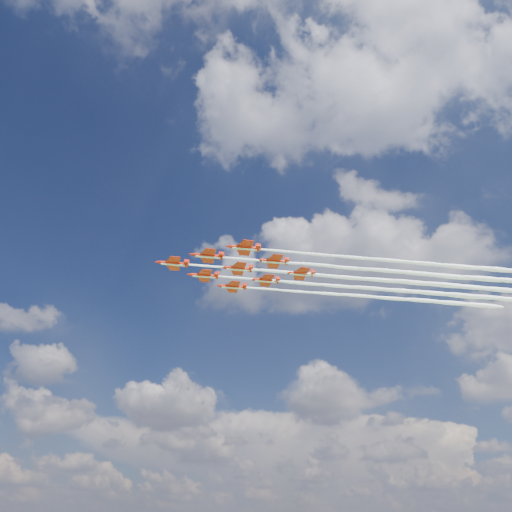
% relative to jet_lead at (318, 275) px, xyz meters
% --- Properties ---
extents(jet_lead, '(92.37, 55.82, 2.80)m').
position_rel_jet_lead_xyz_m(jet_lead, '(0.00, 0.00, 0.00)').
color(jet_lead, red).
extents(jet_row2_port, '(92.37, 55.82, 2.80)m').
position_rel_jet_lead_xyz_m(jet_row2_port, '(12.86, -0.67, 0.00)').
color(jet_row2_port, red).
extents(jet_row2_starb, '(92.37, 55.82, 2.80)m').
position_rel_jet_lead_xyz_m(jet_row2_starb, '(5.74, 11.52, 0.00)').
color(jet_row2_starb, red).
extents(jet_row3_port, '(92.37, 55.82, 2.80)m').
position_rel_jet_lead_xyz_m(jet_row3_port, '(25.71, -1.34, 0.00)').
color(jet_row3_port, red).
extents(jet_row3_centre, '(92.37, 55.82, 2.80)m').
position_rel_jet_lead_xyz_m(jet_row3_centre, '(18.60, 10.85, 0.00)').
color(jet_row3_centre, red).
extents(jet_row3_starb, '(92.37, 55.82, 2.80)m').
position_rel_jet_lead_xyz_m(jet_row3_starb, '(11.48, 23.05, 0.00)').
color(jet_row3_starb, red).
extents(jet_row4_port, '(92.37, 55.82, 2.80)m').
position_rel_jet_lead_xyz_m(jet_row4_port, '(31.45, 10.18, 0.00)').
color(jet_row4_port, red).
extents(jet_row4_starb, '(92.37, 55.82, 2.80)m').
position_rel_jet_lead_xyz_m(jet_row4_starb, '(24.34, 22.38, 0.00)').
color(jet_row4_starb, red).
extents(jet_tail, '(92.37, 55.82, 2.80)m').
position_rel_jet_lead_xyz_m(jet_tail, '(37.19, 21.70, 0.00)').
color(jet_tail, red).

